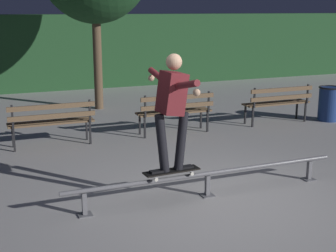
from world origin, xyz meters
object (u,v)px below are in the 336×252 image
(skateboarder, at_px, (172,103))
(park_bench_right_center, at_px, (176,109))
(trash_can, at_px, (329,103))
(park_bench_left_center, at_px, (52,119))
(skateboard, at_px, (172,171))
(grind_rail, at_px, (208,177))
(park_bench_rightmost, at_px, (278,100))

(skateboarder, relative_size, park_bench_right_center, 0.97)
(trash_can, bearing_deg, park_bench_left_center, 178.34)
(skateboard, xyz_separation_m, park_bench_left_center, (-1.07, 3.30, 0.11))
(grind_rail, height_order, park_bench_left_center, park_bench_left_center)
(skateboarder, relative_size, park_bench_left_center, 0.97)
(skateboarder, distance_m, trash_can, 6.19)
(skateboard, height_order, trash_can, trash_can)
(park_bench_left_center, bearing_deg, skateboard, -72.02)
(skateboard, height_order, park_bench_rightmost, park_bench_rightmost)
(trash_can, bearing_deg, park_bench_rightmost, 171.87)
(grind_rail, relative_size, park_bench_rightmost, 2.55)
(skateboard, bearing_deg, skateboarder, 3.39)
(park_bench_rightmost, bearing_deg, park_bench_right_center, 180.00)
(grind_rail, height_order, trash_can, trash_can)
(skateboarder, distance_m, park_bench_rightmost, 5.24)
(grind_rail, xyz_separation_m, park_bench_rightmost, (3.44, 3.30, 0.26))
(grind_rail, distance_m, trash_can, 5.66)
(park_bench_right_center, bearing_deg, trash_can, -2.76)
(park_bench_right_center, xyz_separation_m, trash_can, (3.81, -0.18, -0.12))
(park_bench_left_center, bearing_deg, trash_can, -1.66)
(skateboarder, height_order, park_bench_right_center, skateboarder)
(skateboarder, relative_size, trash_can, 1.95)
(park_bench_right_center, height_order, trash_can, park_bench_right_center)
(skateboard, distance_m, park_bench_left_center, 3.48)
(grind_rail, bearing_deg, park_bench_right_center, 74.57)
(skateboard, xyz_separation_m, park_bench_rightmost, (3.98, 3.30, 0.11))
(park_bench_right_center, relative_size, trash_can, 2.00)
(park_bench_rightmost, relative_size, trash_can, 2.00)
(grind_rail, distance_m, park_bench_rightmost, 4.78)
(trash_can, bearing_deg, skateboarder, -149.33)
(skateboard, height_order, skateboarder, skateboarder)
(grind_rail, relative_size, park_bench_right_center, 2.55)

